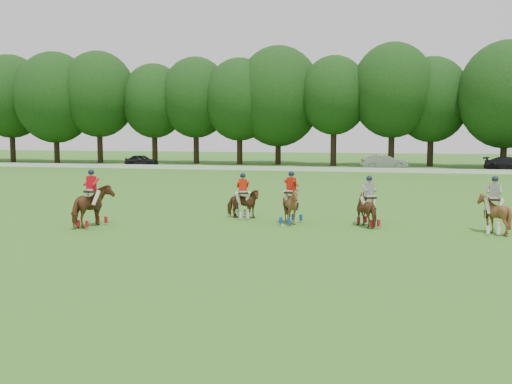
% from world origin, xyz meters
% --- Properties ---
extents(ground, '(180.00, 180.00, 0.00)m').
position_xyz_m(ground, '(0.00, 0.00, 0.00)').
color(ground, '#367120').
rests_on(ground, ground).
extents(tree_line, '(117.98, 14.32, 14.75)m').
position_xyz_m(tree_line, '(0.26, 48.05, 8.23)').
color(tree_line, black).
rests_on(tree_line, ground).
extents(boundary_rail, '(120.00, 0.10, 0.44)m').
position_xyz_m(boundary_rail, '(0.00, 38.00, 0.22)').
color(boundary_rail, white).
rests_on(boundary_rail, ground).
extents(car_left, '(3.99, 1.83, 1.33)m').
position_xyz_m(car_left, '(-21.99, 42.50, 0.66)').
color(car_left, black).
rests_on(car_left, ground).
extents(car_mid, '(5.02, 2.77, 1.57)m').
position_xyz_m(car_mid, '(5.89, 42.50, 0.78)').
color(car_mid, gray).
rests_on(car_mid, ground).
extents(car_right, '(5.40, 3.54, 1.45)m').
position_xyz_m(car_right, '(18.42, 42.50, 0.73)').
color(car_right, black).
rests_on(car_right, ground).
extents(polo_red_a, '(1.33, 2.18, 2.43)m').
position_xyz_m(polo_red_a, '(-5.83, 1.86, 0.89)').
color(polo_red_a, '#542516').
rests_on(polo_red_a, ground).
extents(polo_red_b, '(1.71, 1.60, 2.11)m').
position_xyz_m(polo_red_b, '(-0.21, 5.59, 0.74)').
color(polo_red_b, '#542516').
rests_on(polo_red_b, ground).
extents(polo_red_c, '(1.68, 1.78, 2.31)m').
position_xyz_m(polo_red_c, '(2.25, 4.48, 0.83)').
color(polo_red_c, '#542516').
rests_on(polo_red_c, ground).
extents(polo_stripe_a, '(1.58, 1.85, 2.17)m').
position_xyz_m(polo_stripe_a, '(5.56, 4.56, 0.77)').
color(polo_stripe_a, '#542516').
rests_on(polo_stripe_a, ground).
extents(polo_stripe_b, '(1.45, 1.59, 2.28)m').
position_xyz_m(polo_stripe_b, '(10.44, 4.04, 0.82)').
color(polo_stripe_b, '#542516').
rests_on(polo_stripe_b, ground).
extents(polo_ball, '(0.09, 0.09, 0.09)m').
position_xyz_m(polo_ball, '(2.02, 3.67, 0.04)').
color(polo_ball, white).
rests_on(polo_ball, ground).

